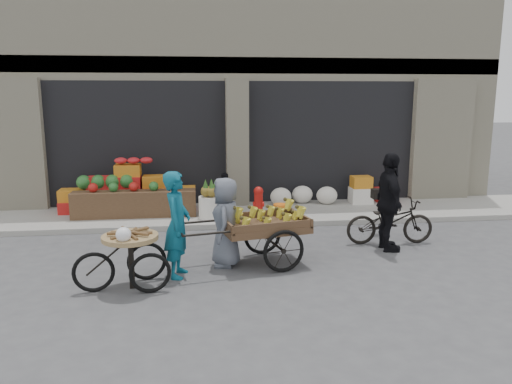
{
  "coord_description": "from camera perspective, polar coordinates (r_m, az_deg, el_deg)",
  "views": [
    {
      "loc": [
        -1.12,
        -7.49,
        2.92
      ],
      "look_at": [
        0.04,
        1.58,
        1.1
      ],
      "focal_mm": 35.0,
      "sensor_mm": 36.0,
      "label": 1
    }
  ],
  "objects": [
    {
      "name": "right_bay_goods",
      "position": [
        13.0,
        9.56,
        -0.06
      ],
      "size": [
        3.35,
        0.6,
        0.7
      ],
      "color": "silver",
      "rests_on": "sidewalk"
    },
    {
      "name": "building",
      "position": [
        15.58,
        -3.24,
        12.88
      ],
      "size": [
        14.0,
        6.45,
        7.0
      ],
      "color": "beige",
      "rests_on": "ground"
    },
    {
      "name": "vendor_grey",
      "position": [
        8.5,
        -3.48,
        -3.46
      ],
      "size": [
        0.59,
        0.81,
        1.53
      ],
      "primitive_type": "imported",
      "rotation": [
        0.0,
        0.0,
        -1.71
      ],
      "color": "slate",
      "rests_on": "ground"
    },
    {
      "name": "pineapple_bin",
      "position": [
        11.39,
        -5.25,
        -1.74
      ],
      "size": [
        0.52,
        0.52,
        0.5
      ],
      "primitive_type": "cylinder",
      "color": "silver",
      "rests_on": "sidewalk"
    },
    {
      "name": "bicycle",
      "position": [
        10.13,
        15.04,
        -3.25
      ],
      "size": [
        1.74,
        0.68,
        0.9
      ],
      "primitive_type": "imported",
      "rotation": [
        0.0,
        0.0,
        1.52
      ],
      "color": "black",
      "rests_on": "ground"
    },
    {
      "name": "orange_bucket",
      "position": [
        11.48,
        2.79,
        -2.12
      ],
      "size": [
        0.32,
        0.32,
        0.3
      ],
      "primitive_type": "cylinder",
      "color": "orange",
      "rests_on": "sidewalk"
    },
    {
      "name": "cyclist",
      "position": [
        9.59,
        14.97,
        -1.14
      ],
      "size": [
        0.51,
        1.11,
        1.85
      ],
      "primitive_type": "imported",
      "rotation": [
        0.0,
        0.0,
        1.52
      ],
      "color": "black",
      "rests_on": "ground"
    },
    {
      "name": "fruit_display",
      "position": [
        12.16,
        -13.59,
        0.27
      ],
      "size": [
        3.1,
        1.12,
        1.24
      ],
      "color": "red",
      "rests_on": "sidewalk"
    },
    {
      "name": "sidewalk",
      "position": [
        11.99,
        -1.72,
        -2.56
      ],
      "size": [
        18.0,
        2.2,
        0.12
      ],
      "primitive_type": "cube",
      "color": "gray",
      "rests_on": "ground"
    },
    {
      "name": "ground",
      "position": [
        8.12,
        1.14,
        -9.83
      ],
      "size": [
        80.0,
        80.0,
        0.0
      ],
      "primitive_type": "plane",
      "color": "#424244",
      "rests_on": "ground"
    },
    {
      "name": "banana_cart",
      "position": [
        8.55,
        0.59,
        -3.51
      ],
      "size": [
        2.58,
        1.45,
        1.02
      ],
      "rotation": [
        0.0,
        0.0,
        0.21
      ],
      "color": "brown",
      "rests_on": "ground"
    },
    {
      "name": "seated_person",
      "position": [
        11.95,
        -3.45,
        -0.05
      ],
      "size": [
        0.51,
        0.43,
        0.93
      ],
      "primitive_type": "imported",
      "rotation": [
        0.0,
        0.0,
        0.17
      ],
      "color": "black",
      "rests_on": "sidewalk"
    },
    {
      "name": "vendor_woman",
      "position": [
        8.06,
        -8.99,
        -3.69
      ],
      "size": [
        0.52,
        0.69,
        1.72
      ],
      "primitive_type": "imported",
      "rotation": [
        0.0,
        0.0,
        1.39
      ],
      "color": "#0E546B",
      "rests_on": "ground"
    },
    {
      "name": "fire_hydrant",
      "position": [
        11.4,
        0.29,
        -1.0
      ],
      "size": [
        0.22,
        0.22,
        0.71
      ],
      "color": "#A5140F",
      "rests_on": "sidewalk"
    },
    {
      "name": "tricycle_cart",
      "position": [
        7.78,
        -14.17,
        -6.71
      ],
      "size": [
        1.46,
        0.97,
        0.95
      ],
      "rotation": [
        0.0,
        0.0,
        0.17
      ],
      "color": "#9E7F51",
      "rests_on": "ground"
    }
  ]
}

